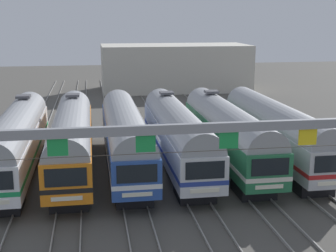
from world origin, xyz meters
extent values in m
plane|color=#4C4944|center=(0.00, 0.00, 0.00)|extent=(160.00, 160.00, 0.00)
cube|color=gray|center=(-10.42, 17.00, 0.07)|extent=(0.07, 70.00, 0.15)
cube|color=gray|center=(-8.98, 17.00, 0.07)|extent=(0.07, 70.00, 0.15)
cube|color=gray|center=(-6.54, 17.00, 0.07)|extent=(0.07, 70.00, 0.15)
cube|color=gray|center=(-5.10, 17.00, 0.07)|extent=(0.07, 70.00, 0.15)
cube|color=gray|center=(-2.66, 17.00, 0.07)|extent=(0.07, 70.00, 0.15)
cube|color=gray|center=(-1.22, 17.00, 0.07)|extent=(0.07, 70.00, 0.15)
cube|color=gray|center=(1.22, 17.00, 0.07)|extent=(0.07, 70.00, 0.15)
cube|color=gray|center=(2.66, 17.00, 0.07)|extent=(0.07, 70.00, 0.15)
cube|color=gray|center=(5.10, 17.00, 0.07)|extent=(0.07, 70.00, 0.15)
cube|color=gray|center=(6.54, 17.00, 0.07)|extent=(0.07, 70.00, 0.15)
cube|color=gray|center=(8.98, 17.00, 0.07)|extent=(0.07, 70.00, 0.15)
cube|color=gray|center=(10.42, 17.00, 0.07)|extent=(0.07, 70.00, 0.15)
cube|color=white|center=(-9.70, 0.00, 2.23)|extent=(2.85, 18.00, 2.35)
cube|color=#198C4C|center=(-9.70, 0.00, 1.87)|extent=(2.88, 18.02, 0.28)
cylinder|color=gray|center=(-9.70, 0.00, 3.40)|extent=(2.74, 17.64, 2.74)
cube|color=black|center=(-9.70, -6.30, 0.53)|extent=(2.28, 2.60, 1.05)
cube|color=black|center=(-9.70, 6.30, 0.53)|extent=(2.28, 2.60, 1.05)
cube|color=#4C4C51|center=(-9.70, 5.04, 4.95)|extent=(1.10, 1.10, 0.20)
cube|color=orange|center=(-5.82, 0.00, 2.23)|extent=(2.85, 18.00, 2.35)
cube|color=black|center=(-5.82, 0.00, 1.87)|extent=(2.88, 18.02, 0.28)
cylinder|color=gray|center=(-5.82, 0.00, 3.40)|extent=(2.74, 17.64, 2.74)
cube|color=black|center=(-5.82, -9.02, 2.70)|extent=(2.28, 0.06, 1.03)
cube|color=silver|center=(-5.82, -9.02, 1.47)|extent=(1.71, 0.05, 0.24)
cube|color=black|center=(-5.82, -6.30, 0.53)|extent=(2.28, 2.60, 1.05)
cube|color=black|center=(-5.82, 6.30, 0.53)|extent=(2.28, 2.60, 1.05)
cube|color=#4C4C51|center=(-5.82, 5.04, 4.95)|extent=(1.10, 1.10, 0.20)
cube|color=#284C9E|center=(-1.94, 0.00, 2.23)|extent=(2.85, 18.00, 2.35)
cube|color=white|center=(-1.94, 0.00, 1.87)|extent=(2.88, 18.02, 0.28)
cylinder|color=gray|center=(-1.94, 0.00, 3.40)|extent=(2.74, 17.64, 2.74)
cube|color=black|center=(-1.94, -9.02, 2.70)|extent=(2.28, 0.06, 1.03)
cube|color=silver|center=(-1.94, -9.02, 1.47)|extent=(1.71, 0.05, 0.24)
cube|color=black|center=(-1.94, -6.30, 0.53)|extent=(2.28, 2.60, 1.05)
cube|color=black|center=(-1.94, 6.30, 0.53)|extent=(2.28, 2.60, 1.05)
cube|color=silver|center=(1.94, 0.00, 2.23)|extent=(2.85, 18.00, 2.35)
cube|color=navy|center=(1.94, 0.00, 1.87)|extent=(2.88, 18.02, 0.28)
cylinder|color=gray|center=(1.94, 0.00, 3.40)|extent=(2.74, 17.64, 2.74)
cube|color=black|center=(1.94, -9.02, 2.70)|extent=(2.28, 0.06, 1.03)
cube|color=silver|center=(1.94, -9.02, 1.47)|extent=(1.71, 0.05, 0.24)
cube|color=black|center=(1.94, -6.30, 0.53)|extent=(2.28, 2.60, 1.05)
cube|color=black|center=(1.94, 6.30, 0.53)|extent=(2.28, 2.60, 1.05)
cube|color=#4C4C51|center=(1.94, 5.04, 4.95)|extent=(1.10, 1.10, 0.20)
cube|color=#236B42|center=(5.82, 0.00, 2.23)|extent=(2.85, 18.00, 2.35)
cube|color=silver|center=(5.82, 0.00, 1.87)|extent=(2.88, 18.02, 0.28)
cylinder|color=gray|center=(5.82, 0.00, 3.40)|extent=(2.74, 17.64, 2.74)
cube|color=black|center=(5.82, -9.02, 2.70)|extent=(2.28, 0.06, 1.03)
cube|color=silver|center=(5.82, -9.02, 1.47)|extent=(1.71, 0.05, 0.24)
cube|color=black|center=(5.82, -6.30, 0.53)|extent=(2.28, 2.60, 1.05)
cube|color=black|center=(5.82, 6.30, 0.53)|extent=(2.28, 2.60, 1.05)
cube|color=#4C4C51|center=(5.82, 5.04, 4.95)|extent=(1.10, 1.10, 0.20)
cube|color=#B2B5BA|center=(9.70, 0.00, 2.23)|extent=(2.85, 18.00, 2.35)
cube|color=#B21E1E|center=(9.70, 0.00, 1.87)|extent=(2.88, 18.02, 0.28)
cylinder|color=gray|center=(9.70, 0.00, 3.40)|extent=(2.74, 17.64, 2.74)
cube|color=black|center=(9.70, -9.02, 2.70)|extent=(2.28, 0.06, 1.03)
cube|color=silver|center=(9.70, -9.02, 1.47)|extent=(1.71, 0.05, 0.24)
cube|color=black|center=(9.70, -6.30, 0.53)|extent=(2.28, 2.60, 1.05)
cube|color=black|center=(9.70, 6.30, 0.53)|extent=(2.28, 2.60, 1.05)
cube|color=gray|center=(0.00, -13.50, 6.25)|extent=(24.20, 0.32, 0.44)
cube|color=#198C3F|center=(-5.82, -13.50, 5.63)|extent=(0.90, 0.08, 0.80)
cube|color=#198C3F|center=(-1.94, -13.50, 5.63)|extent=(0.90, 0.08, 0.80)
cube|color=#198C3F|center=(1.94, -13.50, 5.63)|extent=(0.90, 0.08, 0.80)
cube|color=yellow|center=(5.82, -13.50, 5.63)|extent=(0.90, 0.08, 0.80)
cylinder|color=#3F382D|center=(0.00, -13.50, 5.15)|extent=(24.20, 0.03, 0.03)
cube|color=beige|center=(8.59, 38.92, 3.49)|extent=(22.44, 10.00, 6.98)
camera|label=1|loc=(-4.25, -34.20, 11.22)|focal=51.11mm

